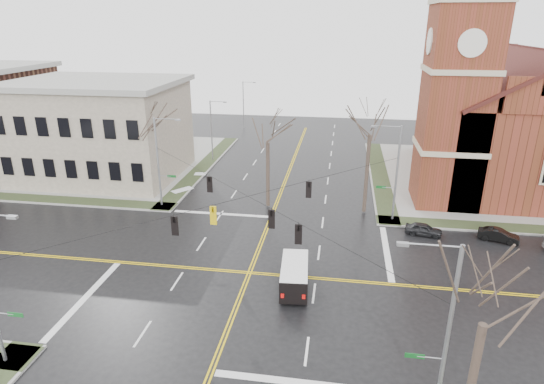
# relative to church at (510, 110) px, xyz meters

# --- Properties ---
(ground) EXTENTS (120.00, 120.00, 0.00)m
(ground) POSITION_rel_church_xyz_m (-24.76, -24.78, -8.43)
(ground) COLOR black
(ground) RESTS_ON ground
(sidewalks) EXTENTS (80.00, 80.00, 0.17)m
(sidewalks) POSITION_rel_church_xyz_m (-24.76, -24.78, -8.36)
(sidewalks) COLOR gray
(sidewalks) RESTS_ON ground
(road_markings) EXTENTS (100.00, 100.00, 0.01)m
(road_markings) POSITION_rel_church_xyz_m (-24.76, -24.78, -8.43)
(road_markings) COLOR gold
(road_markings) RESTS_ON ground
(church) EXTENTS (24.28, 27.48, 27.50)m
(church) POSITION_rel_church_xyz_m (0.00, 0.00, 0.00)
(church) COLOR brown
(church) RESTS_ON ground
(civic_building_a) EXTENTS (18.00, 14.00, 11.00)m
(civic_building_a) POSITION_rel_church_xyz_m (-46.76, -4.78, -2.93)
(civic_building_a) COLOR gray
(civic_building_a) RESTS_ON ground
(signal_pole_ne) EXTENTS (2.75, 0.22, 9.00)m
(signal_pole_ne) POSITION_rel_church_xyz_m (-13.44, -13.28, -3.48)
(signal_pole_ne) COLOR gray
(signal_pole_ne) RESTS_ON ground
(signal_pole_nw) EXTENTS (2.75, 0.22, 9.00)m
(signal_pole_nw) POSITION_rel_church_xyz_m (-36.09, -13.28, -3.48)
(signal_pole_nw) COLOR gray
(signal_pole_nw) RESTS_ON ground
(signal_pole_se) EXTENTS (2.75, 0.22, 9.00)m
(signal_pole_se) POSITION_rel_church_xyz_m (-13.44, -36.28, -3.48)
(signal_pole_se) COLOR gray
(signal_pole_se) RESTS_ON ground
(span_wires) EXTENTS (23.02, 23.02, 0.03)m
(span_wires) POSITION_rel_church_xyz_m (-24.76, -24.78, -2.23)
(span_wires) COLOR black
(span_wires) RESTS_ON ground
(traffic_signals) EXTENTS (8.21, 8.26, 1.30)m
(traffic_signals) POSITION_rel_church_xyz_m (-24.76, -25.45, -2.98)
(traffic_signals) COLOR black
(traffic_signals) RESTS_ON ground
(streetlight_north_a) EXTENTS (2.30, 0.20, 8.00)m
(streetlight_north_a) POSITION_rel_church_xyz_m (-35.42, 3.22, -3.97)
(streetlight_north_a) COLOR gray
(streetlight_north_a) RESTS_ON ground
(streetlight_north_b) EXTENTS (2.30, 0.20, 8.00)m
(streetlight_north_b) POSITION_rel_church_xyz_m (-35.42, 23.22, -3.97)
(streetlight_north_b) COLOR gray
(streetlight_north_b) RESTS_ON ground
(cargo_van) EXTENTS (2.23, 4.96, 1.84)m
(cargo_van) POSITION_rel_church_xyz_m (-21.22, -26.11, -7.35)
(cargo_van) COLOR white
(cargo_van) RESTS_ON ground
(parked_car_a) EXTENTS (3.37, 1.88, 1.08)m
(parked_car_a) POSITION_rel_church_xyz_m (-10.83, -16.04, -7.89)
(parked_car_a) COLOR black
(parked_car_a) RESTS_ON ground
(parked_car_b) EXTENTS (3.50, 2.11, 1.09)m
(parked_car_b) POSITION_rel_church_xyz_m (-4.64, -16.29, -7.89)
(parked_car_b) COLOR black
(parked_car_b) RESTS_ON ground
(tree_nw_far) EXTENTS (4.00, 4.00, 10.17)m
(tree_nw_far) POSITION_rel_church_xyz_m (-38.08, -11.05, -1.05)
(tree_nw_far) COLOR #3E3127
(tree_nw_far) RESTS_ON ground
(tree_nw_near) EXTENTS (4.00, 4.00, 9.85)m
(tree_nw_near) POSITION_rel_church_xyz_m (-25.50, -11.76, -1.28)
(tree_nw_near) COLOR #3E3127
(tree_nw_near) RESTS_ON ground
(tree_ne) EXTENTS (4.00, 4.00, 11.57)m
(tree_ne) POSITION_rel_church_xyz_m (-15.86, -11.77, -0.06)
(tree_ne) COLOR #3E3127
(tree_ne) RESTS_ON ground
(tree_se) EXTENTS (4.00, 4.00, 9.80)m
(tree_se) POSITION_rel_church_xyz_m (-12.58, -38.17, -1.32)
(tree_se) COLOR #3E3127
(tree_se) RESTS_ON ground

